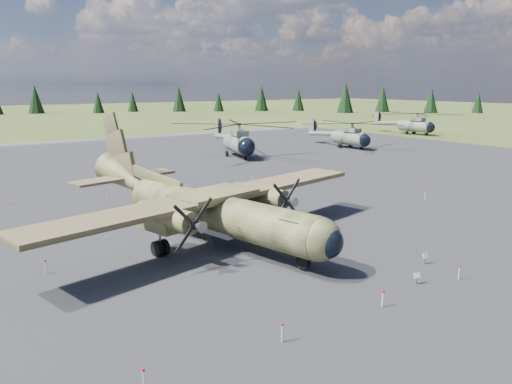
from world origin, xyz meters
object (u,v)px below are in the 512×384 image
helicopter_near (238,133)px  helicopter_mid (350,130)px  transport_plane (204,204)px  helicopter_far (415,119)px

helicopter_near → helicopter_mid: size_ratio=1.25×
transport_plane → helicopter_near: transport_plane is taller
transport_plane → helicopter_near: (22.79, 32.42, 1.01)m
transport_plane → helicopter_near: 39.64m
transport_plane → helicopter_mid: size_ratio=1.34×
helicopter_near → helicopter_far: helicopter_near is taller
helicopter_mid → helicopter_far: size_ratio=0.92×
helicopter_far → helicopter_near: bearing=-175.2°
helicopter_near → helicopter_mid: (20.75, -1.63, -0.51)m
helicopter_near → helicopter_mid: bearing=9.7°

